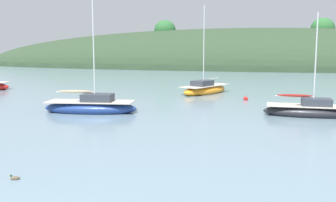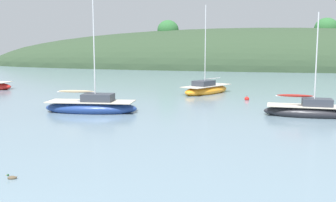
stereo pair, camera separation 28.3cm
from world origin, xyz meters
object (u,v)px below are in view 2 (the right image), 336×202
at_px(sailboat_white_near, 206,89).
at_px(mooring_buoy_channel, 247,99).
at_px(sailboat_black_sloop, 310,111).
at_px(duck_straggler, 12,178).
at_px(sailboat_orange_cutter, 92,107).

xyz_separation_m(sailboat_white_near, mooring_buoy_channel, (4.74, -4.60, -0.31)).
xyz_separation_m(sailboat_black_sloop, sailboat_white_near, (-9.84, 12.42, 0.04)).
relative_size(sailboat_white_near, mooring_buoy_channel, 18.10).
distance_m(mooring_buoy_channel, duck_straggler, 26.53).
relative_size(sailboat_orange_cutter, mooring_buoy_channel, 18.91).
bearing_deg(sailboat_white_near, mooring_buoy_channel, -44.14).
xyz_separation_m(sailboat_white_near, sailboat_orange_cutter, (-6.36, -15.04, 0.01)).
distance_m(sailboat_black_sloop, sailboat_white_near, 15.85).
bearing_deg(duck_straggler, mooring_buoy_channel, 74.95).
xyz_separation_m(sailboat_orange_cutter, mooring_buoy_channel, (11.10, 10.45, -0.32)).
relative_size(sailboat_white_near, sailboat_orange_cutter, 0.96).
bearing_deg(sailboat_orange_cutter, mooring_buoy_channel, 43.27).
bearing_deg(mooring_buoy_channel, sailboat_orange_cutter, -136.73).
bearing_deg(sailboat_white_near, sailboat_black_sloop, -51.60).
bearing_deg(sailboat_orange_cutter, sailboat_white_near, 67.08).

